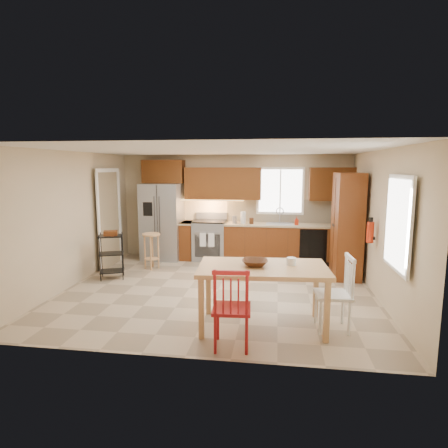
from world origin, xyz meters
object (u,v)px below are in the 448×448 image
refrigerator (162,222)px  table_jar (291,263)px  soap_bottle (297,221)px  chair_white (333,293)px  table_bowl (255,266)px  bar_stool (152,251)px  utility_cart (112,256)px  chair_red (232,307)px  dining_table (262,297)px  range_stove (210,241)px  pantry (347,225)px  fire_extinguisher (370,232)px

refrigerator → table_jar: 4.58m
soap_bottle → table_jar: size_ratio=1.13×
chair_white → table_bowl: size_ratio=2.90×
refrigerator → bar_stool: (0.04, -0.93, -0.52)m
soap_bottle → chair_white: soap_bottle is taller
utility_cart → chair_red: bearing=-63.6°
dining_table → chair_red: bearing=-122.3°
table_bowl → bar_stool: (-2.41, 2.69, -0.48)m
table_bowl → table_jar: size_ratio=2.11×
dining_table → table_jar: (0.38, 0.11, 0.47)m
soap_bottle → chair_white: size_ratio=0.19×
chair_red → table_jar: 1.12m
range_stove → dining_table: bearing=-69.0°
chair_white → table_bowl: chair_white is taller
bar_stool → utility_cart: size_ratio=0.85×
range_stove → chair_red: size_ratio=0.89×
dining_table → pantry: bearing=55.7°
pantry → table_jar: (-1.19, -2.58, -0.15)m
range_stove → chair_red: chair_red is taller
pantry → bar_stool: 4.15m
table_jar → fire_extinguisher: bearing=47.8°
dining_table → chair_white: size_ratio=1.70×
dining_table → bar_stool: (-2.52, 2.69, -0.04)m
table_jar → soap_bottle: bearing=86.1°
range_stove → refrigerator: bearing=-177.0°
soap_bottle → dining_table: 3.69m
fire_extinguisher → table_bowl: bearing=-138.9°
pantry → chair_red: size_ratio=2.04×
chair_white → table_bowl: 1.12m
range_stove → table_jar: table_jar is taller
refrigerator → bar_stool: 1.06m
dining_table → table_bowl: table_bowl is taller
table_bowl → bar_stool: size_ratio=0.45×
chair_red → utility_cart: 3.71m
fire_extinguisher → chair_red: (-2.12, -2.29, -0.58)m
chair_red → bar_stool: (-2.17, 3.34, -0.12)m
refrigerator → chair_red: size_ratio=1.76×
chair_red → table_jar: bearing=42.0°
refrigerator → bar_stool: refrigerator is taller
table_bowl → chair_red: bearing=-110.3°
refrigerator → chair_red: (2.21, -4.27, -0.39)m
pantry → dining_table: size_ratio=1.20×
range_stove → chair_white: 4.33m
chair_red → refrigerator: bearing=113.4°
dining_table → table_bowl: (-0.11, 0.00, 0.44)m
refrigerator → bar_stool: size_ratio=2.32×
refrigerator → soap_bottle: bearing=-0.5°
soap_bottle → chair_red: soap_bottle is taller
table_bowl → utility_cart: (-2.95, 1.87, -0.41)m
range_stove → bar_stool: 1.49m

